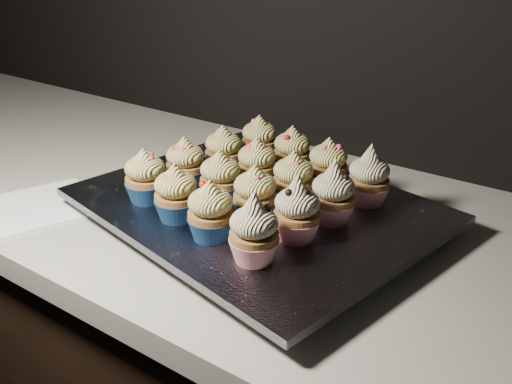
% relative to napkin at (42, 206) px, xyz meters
% --- Properties ---
extents(cabinet, '(2.40, 0.60, 0.86)m').
position_rel_napkin_xyz_m(cabinet, '(0.10, 0.20, -0.47)').
color(cabinet, black).
rests_on(cabinet, ground).
extents(worktop, '(2.44, 0.64, 0.04)m').
position_rel_napkin_xyz_m(worktop, '(0.10, 0.20, -0.02)').
color(worktop, beige).
rests_on(worktop, cabinet).
extents(napkin, '(0.20, 0.20, 0.00)m').
position_rel_napkin_xyz_m(napkin, '(0.00, 0.00, 0.00)').
color(napkin, white).
rests_on(napkin, worktop).
extents(baking_tray, '(0.53, 0.44, 0.02)m').
position_rel_napkin_xyz_m(baking_tray, '(0.31, 0.16, 0.01)').
color(baking_tray, black).
rests_on(baking_tray, worktop).
extents(foil_lining, '(0.58, 0.49, 0.01)m').
position_rel_napkin_xyz_m(foil_lining, '(0.31, 0.16, 0.03)').
color(foil_lining, silver).
rests_on(foil_lining, baking_tray).
extents(cupcake_0, '(0.06, 0.06, 0.08)m').
position_rel_napkin_xyz_m(cupcake_0, '(0.17, 0.07, 0.07)').
color(cupcake_0, navy).
rests_on(cupcake_0, foil_lining).
extents(cupcake_1, '(0.06, 0.06, 0.08)m').
position_rel_napkin_xyz_m(cupcake_1, '(0.25, 0.05, 0.07)').
color(cupcake_1, navy).
rests_on(cupcake_1, foil_lining).
extents(cupcake_2, '(0.06, 0.06, 0.08)m').
position_rel_napkin_xyz_m(cupcake_2, '(0.33, 0.04, 0.07)').
color(cupcake_2, navy).
rests_on(cupcake_2, foil_lining).
extents(cupcake_3, '(0.06, 0.06, 0.10)m').
position_rel_napkin_xyz_m(cupcake_3, '(0.41, 0.02, 0.07)').
color(cupcake_3, '#B8192F').
rests_on(cupcake_3, foil_lining).
extents(cupcake_4, '(0.06, 0.06, 0.08)m').
position_rel_napkin_xyz_m(cupcake_4, '(0.19, 0.14, 0.07)').
color(cupcake_4, navy).
rests_on(cupcake_4, foil_lining).
extents(cupcake_5, '(0.06, 0.06, 0.08)m').
position_rel_napkin_xyz_m(cupcake_5, '(0.27, 0.13, 0.07)').
color(cupcake_5, navy).
rests_on(cupcake_5, foil_lining).
extents(cupcake_6, '(0.06, 0.06, 0.08)m').
position_rel_napkin_xyz_m(cupcake_6, '(0.34, 0.11, 0.07)').
color(cupcake_6, navy).
rests_on(cupcake_6, foil_lining).
extents(cupcake_7, '(0.06, 0.06, 0.10)m').
position_rel_napkin_xyz_m(cupcake_7, '(0.42, 0.10, 0.07)').
color(cupcake_7, '#B8192F').
rests_on(cupcake_7, foil_lining).
extents(cupcake_8, '(0.06, 0.06, 0.08)m').
position_rel_napkin_xyz_m(cupcake_8, '(0.20, 0.22, 0.07)').
color(cupcake_8, navy).
rests_on(cupcake_8, foil_lining).
extents(cupcake_9, '(0.06, 0.06, 0.08)m').
position_rel_napkin_xyz_m(cupcake_9, '(0.28, 0.20, 0.07)').
color(cupcake_9, navy).
rests_on(cupcake_9, foil_lining).
extents(cupcake_10, '(0.06, 0.06, 0.08)m').
position_rel_napkin_xyz_m(cupcake_10, '(0.36, 0.19, 0.07)').
color(cupcake_10, navy).
rests_on(cupcake_10, foil_lining).
extents(cupcake_11, '(0.06, 0.06, 0.10)m').
position_rel_napkin_xyz_m(cupcake_11, '(0.44, 0.17, 0.07)').
color(cupcake_11, '#B8192F').
rests_on(cupcake_11, foil_lining).
extents(cupcake_12, '(0.06, 0.06, 0.08)m').
position_rel_napkin_xyz_m(cupcake_12, '(0.22, 0.30, 0.07)').
color(cupcake_12, navy).
rests_on(cupcake_12, foil_lining).
extents(cupcake_13, '(0.06, 0.06, 0.08)m').
position_rel_napkin_xyz_m(cupcake_13, '(0.30, 0.28, 0.07)').
color(cupcake_13, navy).
rests_on(cupcake_13, foil_lining).
extents(cupcake_14, '(0.06, 0.06, 0.08)m').
position_rel_napkin_xyz_m(cupcake_14, '(0.38, 0.27, 0.07)').
color(cupcake_14, navy).
rests_on(cupcake_14, foil_lining).
extents(cupcake_15, '(0.06, 0.06, 0.10)m').
position_rel_napkin_xyz_m(cupcake_15, '(0.45, 0.25, 0.07)').
color(cupcake_15, '#B8192F').
rests_on(cupcake_15, foil_lining).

